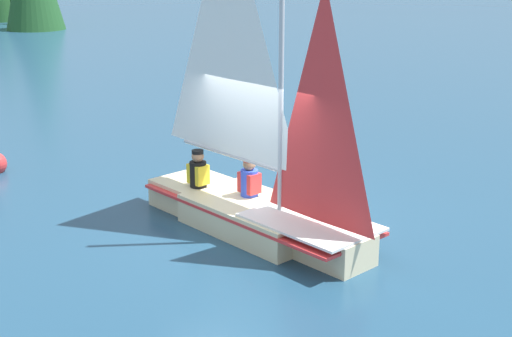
{
  "coord_description": "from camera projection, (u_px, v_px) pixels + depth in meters",
  "views": [
    {
      "loc": [
        9.57,
        -5.78,
        4.54
      ],
      "look_at": [
        0.0,
        0.0,
        1.09
      ],
      "focal_mm": 50.0,
      "sensor_mm": 36.0,
      "label": 1
    }
  ],
  "objects": [
    {
      "name": "sailboat_main",
      "position": [
        254.0,
        184.0,
        11.82
      ],
      "size": [
        4.7,
        2.29,
        5.52
      ],
      "rotation": [
        0.0,
        0.0,
        0.2
      ],
      "color": "beige",
      "rests_on": "ground_plane"
    },
    {
      "name": "sailor_helm",
      "position": [
        249.0,
        188.0,
        12.19
      ],
      "size": [
        0.39,
        0.35,
        1.16
      ],
      "rotation": [
        0.0,
        0.0,
        0.2
      ],
      "color": "black",
      "rests_on": "ground_plane"
    },
    {
      "name": "ground_plane",
      "position": [
        256.0,
        230.0,
        12.03
      ],
      "size": [
        260.0,
        260.0,
        0.0
      ],
      "primitive_type": "plane",
      "color": "navy"
    },
    {
      "name": "sailor_crew",
      "position": [
        198.0,
        179.0,
        12.65
      ],
      "size": [
        0.39,
        0.35,
        1.16
      ],
      "rotation": [
        0.0,
        0.0,
        0.2
      ],
      "color": "black",
      "rests_on": "ground_plane"
    }
  ]
}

